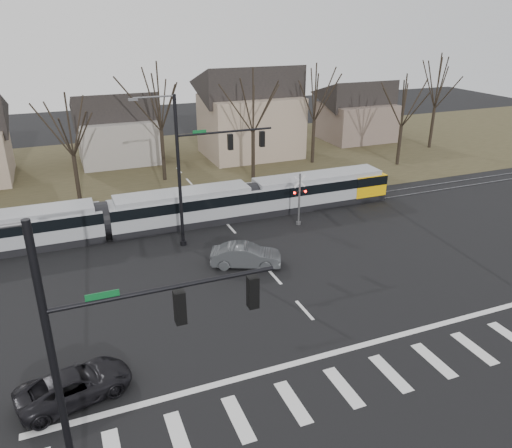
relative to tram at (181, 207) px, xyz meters
name	(u,v)px	position (x,y,z in m)	size (l,w,h in m)	color
ground	(323,330)	(3.18, -16.00, -1.44)	(140.00, 140.00, 0.00)	black
grass_verge	(174,165)	(3.18, 16.00, -1.44)	(140.00, 28.00, 0.01)	#38331E
crosswalk	(367,380)	(3.18, -20.00, -1.44)	(27.00, 2.60, 0.01)	silver
stop_line	(341,351)	(3.18, -17.80, -1.44)	(28.00, 0.35, 0.01)	silver
lane_dashes	(222,219)	(3.18, 0.00, -1.44)	(0.18, 30.00, 0.01)	silver
rail_pair	(223,219)	(3.18, -0.20, -1.41)	(90.00, 1.52, 0.06)	#59595E
tram	(181,207)	(0.00, 0.00, 0.00)	(34.90, 2.59, 2.65)	gray
sedan	(246,256)	(2.07, -8.02, -0.72)	(4.63, 3.15, 1.45)	#3D4043
suv	(75,385)	(-8.65, -16.38, -0.80)	(5.00, 3.16, 1.29)	black
signal_pole_near_left	(114,357)	(-7.23, -22.00, 4.26)	(9.28, 0.44, 10.20)	black
signal_pole_far	(202,163)	(0.77, -3.50, 4.26)	(9.28, 0.44, 10.20)	black
rail_crossing_signal	(299,201)	(8.18, -3.21, 0.44)	(1.08, 0.36, 4.00)	#59595B
tree_row	(207,128)	(5.18, 10.00, 3.56)	(59.20, 7.20, 10.00)	black
house_b	(117,124)	(-1.82, 20.00, 2.53)	(8.64, 7.56, 7.65)	gray
house_c	(250,108)	(12.18, 17.00, 3.79)	(10.80, 8.64, 10.10)	gray
house_d	(357,108)	(27.18, 19.00, 2.53)	(8.64, 7.56, 7.65)	#6C5A50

